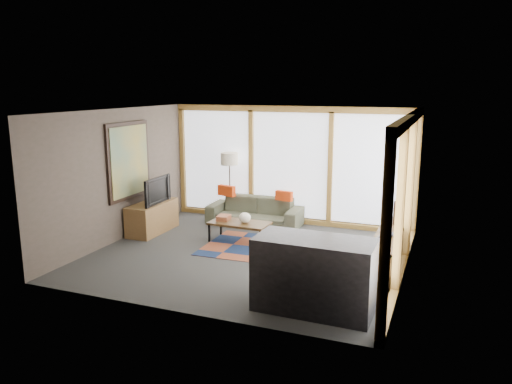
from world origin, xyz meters
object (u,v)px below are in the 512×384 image
at_px(sofa, 255,211).
at_px(bar_counter, 314,275).
at_px(bookshelf, 388,249).
at_px(coffee_table, 240,232).
at_px(television, 154,190).
at_px(floor_lamp, 230,187).
at_px(tv_console, 152,217).

bearing_deg(sofa, bar_counter, -59.37).
bearing_deg(bookshelf, coffee_table, 173.65).
xyz_separation_m(sofa, bookshelf, (3.07, -1.56, -0.01)).
xyz_separation_m(sofa, television, (-1.73, -1.33, 0.61)).
distance_m(sofa, television, 2.26).
height_order(coffee_table, television, television).
height_order(floor_lamp, television, floor_lamp).
bearing_deg(floor_lamp, bar_counter, -51.97).
distance_m(floor_lamp, bookshelf, 4.12).
xyz_separation_m(sofa, floor_lamp, (-0.66, 0.12, 0.48)).
bearing_deg(floor_lamp, bookshelf, -24.29).
xyz_separation_m(coffee_table, bookshelf, (2.90, -0.32, 0.09)).
relative_size(sofa, coffee_table, 1.77).
height_order(sofa, floor_lamp, floor_lamp).
bearing_deg(sofa, coffee_table, -83.89).
bearing_deg(tv_console, bookshelf, -2.93).
relative_size(bookshelf, tv_console, 1.83).
xyz_separation_m(bookshelf, television, (-4.79, 0.23, 0.62)).
bearing_deg(television, sofa, -54.28).
distance_m(tv_console, television, 0.60).
height_order(sofa, coffee_table, sofa).
xyz_separation_m(television, bar_counter, (4.06, -2.38, -0.40)).
bearing_deg(tv_console, sofa, 36.08).
bearing_deg(bar_counter, television, 150.69).
distance_m(floor_lamp, television, 1.81).
height_order(tv_console, bar_counter, bar_counter).
distance_m(floor_lamp, tv_console, 1.89).
bearing_deg(bookshelf, floor_lamp, 155.71).
distance_m(bookshelf, bar_counter, 2.28).
bearing_deg(bar_counter, coffee_table, 132.33).
xyz_separation_m(sofa, bar_counter, (2.34, -3.71, 0.21)).
xyz_separation_m(floor_lamp, coffee_table, (0.82, -1.36, -0.59)).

